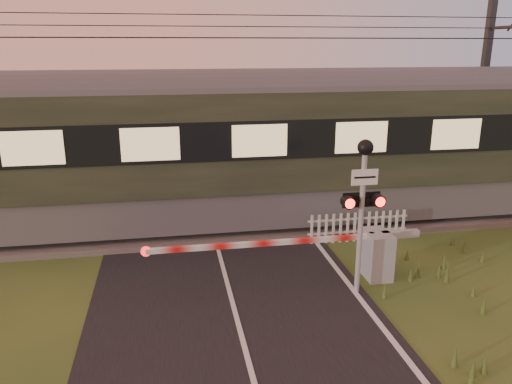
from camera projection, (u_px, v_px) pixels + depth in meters
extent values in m
plane|color=#2C491C|center=(245.00, 349.00, 9.05)|extent=(160.00, 160.00, 0.00)
cube|color=black|center=(245.00, 349.00, 9.05)|extent=(6.00, 140.00, 0.02)
cube|color=#47423D|center=(212.00, 225.00, 15.17)|extent=(140.00, 3.40, 0.24)
cube|color=slate|center=(214.00, 227.00, 14.43)|extent=(140.00, 0.08, 0.14)
cube|color=slate|center=(209.00, 211.00, 15.79)|extent=(140.00, 0.08, 0.14)
cube|color=#2D2116|center=(212.00, 221.00, 15.13)|extent=(0.24, 2.20, 0.06)
cylinder|color=black|center=(208.00, 38.00, 13.35)|extent=(120.00, 0.02, 0.02)
cylinder|color=black|center=(206.00, 38.00, 13.91)|extent=(120.00, 0.02, 0.02)
cylinder|color=black|center=(206.00, 15.00, 13.46)|extent=(120.00, 0.02, 0.02)
cylinder|color=black|center=(206.00, 26.00, 13.55)|extent=(120.00, 0.02, 0.02)
cube|color=slate|center=(338.00, 192.00, 15.62)|extent=(21.86, 2.89, 1.08)
cube|color=black|center=(341.00, 132.00, 15.08)|extent=(22.77, 3.14, 2.71)
cylinder|color=#4C4C4F|center=(343.00, 87.00, 14.70)|extent=(22.77, 1.10, 1.10)
cube|color=#FFD893|center=(361.00, 137.00, 13.52)|extent=(19.58, 0.04, 0.85)
cube|color=gray|center=(376.00, 254.00, 11.77)|extent=(0.56, 0.86, 1.12)
cylinder|color=gray|center=(370.00, 255.00, 11.75)|extent=(0.12, 0.12, 1.12)
cube|color=gray|center=(400.00, 234.00, 11.73)|extent=(0.91, 0.16, 0.16)
cube|color=red|center=(263.00, 243.00, 11.18)|extent=(5.15, 0.11, 0.11)
cylinder|color=red|center=(146.00, 251.00, 10.74)|extent=(0.22, 0.04, 0.22)
cylinder|color=gray|center=(360.00, 226.00, 10.73)|extent=(0.12, 0.12, 3.14)
cube|color=white|center=(365.00, 177.00, 10.36)|extent=(0.58, 0.03, 0.34)
sphere|color=black|center=(365.00, 147.00, 10.24)|extent=(0.34, 0.34, 0.34)
cube|color=black|center=(362.00, 200.00, 10.56)|extent=(0.79, 0.06, 0.06)
cylinder|color=#FF140C|center=(350.00, 204.00, 10.34)|extent=(0.21, 0.02, 0.21)
cylinder|color=#FF140C|center=(380.00, 202.00, 10.45)|extent=(0.21, 0.02, 0.21)
cube|color=black|center=(361.00, 200.00, 10.61)|extent=(0.84, 0.02, 0.34)
cube|color=silver|center=(358.00, 231.00, 14.01)|extent=(2.91, 0.04, 0.06)
cube|color=silver|center=(358.00, 219.00, 13.90)|extent=(2.91, 0.04, 0.06)
cube|color=#2D2D30|center=(482.00, 92.00, 18.03)|extent=(0.23, 0.23, 7.35)
cube|color=#2D2D30|center=(512.00, 27.00, 16.32)|extent=(0.10, 2.40, 0.10)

